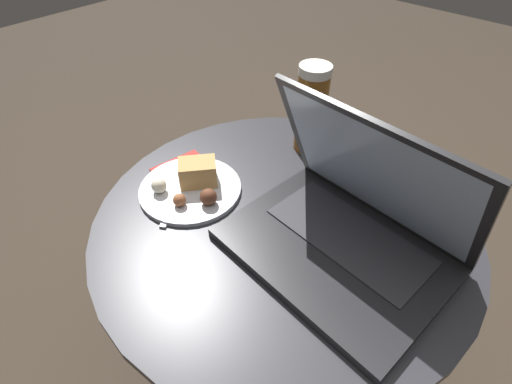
{
  "coord_description": "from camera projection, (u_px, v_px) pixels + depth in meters",
  "views": [
    {
      "loc": [
        0.31,
        -0.42,
        1.03
      ],
      "look_at": [
        -0.03,
        -0.04,
        0.57
      ],
      "focal_mm": 28.0,
      "sensor_mm": 36.0,
      "label": 1
    }
  ],
  "objects": [
    {
      "name": "fork",
      "position": [
        179.0,
        193.0,
        0.79
      ],
      "size": [
        0.1,
        0.15,
        0.0
      ],
      "color": "#B2B2B7",
      "rests_on": "table"
    },
    {
      "name": "napkin",
      "position": [
        192.0,
        178.0,
        0.82
      ],
      "size": [
        0.18,
        0.14,
        0.0
      ],
      "color": "#B7332D",
      "rests_on": "table"
    },
    {
      "name": "laptop",
      "position": [
        348.0,
        226.0,
        0.65
      ],
      "size": [
        0.38,
        0.29,
        0.26
      ],
      "color": "#232326",
      "rests_on": "table"
    },
    {
      "name": "snack_plate",
      "position": [
        192.0,
        185.0,
        0.79
      ],
      "size": [
        0.2,
        0.2,
        0.06
      ],
      "color": "silver",
      "rests_on": "table"
    },
    {
      "name": "ground_plane",
      "position": [
        275.0,
        347.0,
        1.07
      ],
      "size": [
        6.0,
        6.0,
        0.0
      ],
      "primitive_type": "plane",
      "color": "#382D23"
    },
    {
      "name": "table",
      "position": [
        281.0,
        267.0,
        0.84
      ],
      "size": [
        0.71,
        0.71,
        0.5
      ],
      "color": "black",
      "rests_on": "ground_plane"
    },
    {
      "name": "beer_glass",
      "position": [
        311.0,
        109.0,
        0.85
      ],
      "size": [
        0.07,
        0.07,
        0.19
      ],
      "color": "brown",
      "rests_on": "table"
    }
  ]
}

